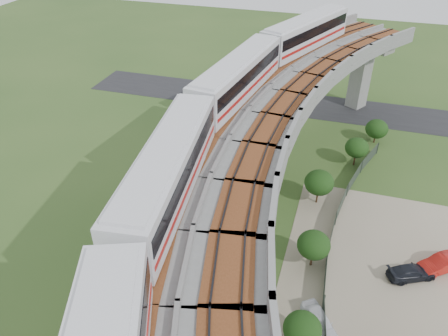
{
  "coord_description": "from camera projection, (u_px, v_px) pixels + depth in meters",
  "views": [
    {
      "loc": [
        7.93,
        -27.59,
        26.98
      ],
      "look_at": [
        -0.67,
        0.35,
        7.5
      ],
      "focal_mm": 35.0,
      "sensor_mm": 36.0,
      "label": 1
    }
  ],
  "objects": [
    {
      "name": "fence",
      "position": [
        343.0,
        259.0,
        36.04
      ],
      "size": [
        3.87,
        38.73,
        1.5
      ],
      "color": "#2D382D",
      "rests_on": "ground"
    },
    {
      "name": "tree_4",
      "position": [
        302.0,
        329.0,
        28.99
      ],
      "size": [
        2.61,
        2.61,
        3.09
      ],
      "color": "#382314",
      "rests_on": "ground"
    },
    {
      "name": "car_red",
      "position": [
        442.0,
        263.0,
        35.64
      ],
      "size": [
        4.13,
        3.57,
        1.35
      ],
      "primitive_type": "imported",
      "rotation": [
        0.0,
        0.0,
        -0.94
      ],
      "color": "#B61710",
      "rests_on": "dirt_lot"
    },
    {
      "name": "tree_3",
      "position": [
        314.0,
        245.0,
        35.21
      ],
      "size": [
        2.72,
        2.72,
        3.44
      ],
      "color": "#382314",
      "rests_on": "ground"
    },
    {
      "name": "viaduct",
      "position": [
        280.0,
        163.0,
        32.88
      ],
      "size": [
        19.58,
        73.98,
        11.4
      ],
      "color": "#99968E",
      "rests_on": "ground"
    },
    {
      "name": "car_white",
      "position": [
        320.0,
        322.0,
        30.98
      ],
      "size": [
        3.42,
        3.99,
        1.29
      ],
      "primitive_type": "imported",
      "rotation": [
        0.0,
        0.0,
        0.61
      ],
      "color": "white",
      "rests_on": "dirt_lot"
    },
    {
      "name": "tree_2",
      "position": [
        319.0,
        183.0,
        42.15
      ],
      "size": [
        2.87,
        2.87,
        3.65
      ],
      "color": "#382314",
      "rests_on": "ground"
    },
    {
      "name": "tree_1",
      "position": [
        357.0,
        148.0,
        47.98
      ],
      "size": [
        2.58,
        2.58,
        3.34
      ],
      "color": "#382314",
      "rests_on": "ground"
    },
    {
      "name": "asphalt_road",
      "position": [
        289.0,
        103.0,
        62.69
      ],
      "size": [
        60.0,
        8.0,
        0.03
      ],
      "primitive_type": "cube",
      "color": "#232326",
      "rests_on": "ground"
    },
    {
      "name": "dirt_lot",
      "position": [
        396.0,
        295.0,
        33.81
      ],
      "size": [
        18.0,
        26.0,
        0.04
      ],
      "primitive_type": "cube",
      "color": "gray",
      "rests_on": "ground"
    },
    {
      "name": "ground",
      "position": [
        230.0,
        241.0,
        38.84
      ],
      "size": [
        160.0,
        160.0,
        0.0
      ],
      "primitive_type": "plane",
      "color": "#345220",
      "rests_on": "ground"
    },
    {
      "name": "car_dark",
      "position": [
        411.0,
        272.0,
        34.99
      ],
      "size": [
        4.25,
        3.27,
        1.15
      ],
      "primitive_type": "imported",
      "rotation": [
        0.0,
        0.0,
        2.06
      ],
      "color": "black",
      "rests_on": "dirt_lot"
    },
    {
      "name": "metro_train",
      "position": [
        233.0,
        122.0,
        31.39
      ],
      "size": [
        11.04,
        61.34,
        3.64
      ],
      "color": "silver",
      "rests_on": "ground"
    },
    {
      "name": "tree_0",
      "position": [
        377.0,
        129.0,
        52.31
      ],
      "size": [
        2.66,
        2.66,
        3.02
      ],
      "color": "#382314",
      "rests_on": "ground"
    }
  ]
}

